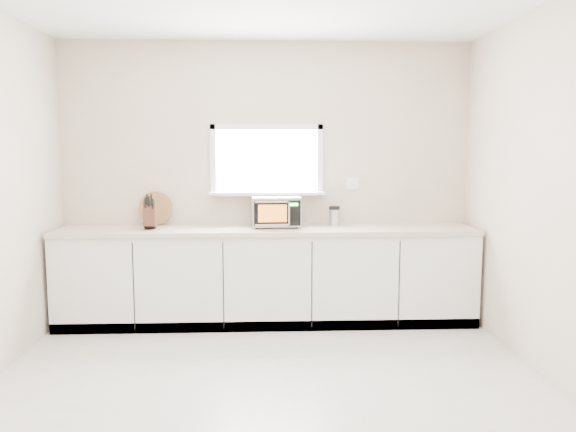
{
  "coord_description": "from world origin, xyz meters",
  "views": [
    {
      "loc": [
        -0.03,
        -3.56,
        1.66
      ],
      "look_at": [
        0.19,
        1.55,
        1.05
      ],
      "focal_mm": 35.0,
      "sensor_mm": 36.0,
      "label": 1
    }
  ],
  "objects": [
    {
      "name": "microwave",
      "position": [
        0.08,
        1.77,
        1.07
      ],
      "size": [
        0.47,
        0.39,
        0.29
      ],
      "rotation": [
        0.0,
        0.0,
        0.06
      ],
      "color": "black",
      "rests_on": "countertop"
    },
    {
      "name": "coffee_grinder",
      "position": [
        0.66,
        1.86,
        1.01
      ],
      "size": [
        0.14,
        0.14,
        0.19
      ],
      "rotation": [
        0.0,
        0.0,
        -0.34
      ],
      "color": "#B6B9BE",
      "rests_on": "countertop"
    },
    {
      "name": "cabinets",
      "position": [
        0.0,
        1.7,
        0.44
      ],
      "size": [
        3.92,
        0.6,
        0.88
      ],
      "primitive_type": "cube",
      "color": "white",
      "rests_on": "ground"
    },
    {
      "name": "countertop",
      "position": [
        0.0,
        1.69,
        0.9
      ],
      "size": [
        3.92,
        0.64,
        0.04
      ],
      "primitive_type": "cube",
      "color": "beige",
      "rests_on": "cabinets"
    },
    {
      "name": "knife_block",
      "position": [
        -1.09,
        1.66,
        1.06
      ],
      "size": [
        0.14,
        0.24,
        0.33
      ],
      "rotation": [
        0.0,
        0.0,
        0.13
      ],
      "color": "#4C281B",
      "rests_on": "countertop"
    },
    {
      "name": "back_wall",
      "position": [
        0.0,
        2.0,
        1.36
      ],
      "size": [
        4.0,
        0.17,
        2.7
      ],
      "color": "beige",
      "rests_on": "ground"
    },
    {
      "name": "cutting_board",
      "position": [
        -1.09,
        1.94,
        1.08
      ],
      "size": [
        0.33,
        0.08,
        0.33
      ],
      "primitive_type": "cylinder",
      "rotation": [
        1.4,
        0.0,
        0.0
      ],
      "color": "#98603A",
      "rests_on": "countertop"
    },
    {
      "name": "ground",
      "position": [
        0.0,
        0.0,
        0.0
      ],
      "size": [
        4.0,
        4.0,
        0.0
      ],
      "primitive_type": "plane",
      "color": "beige",
      "rests_on": "ground"
    }
  ]
}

